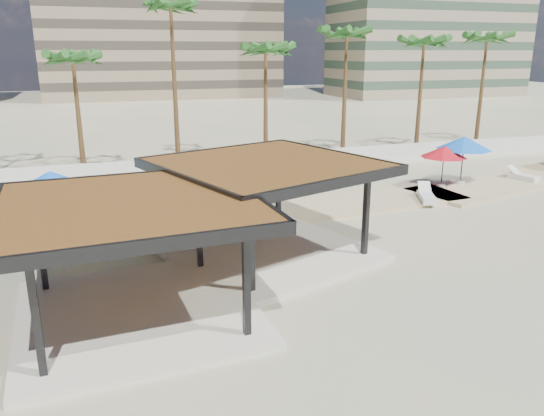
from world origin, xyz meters
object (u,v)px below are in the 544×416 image
Objects in this scene: pavilion_west at (133,248)px; lounger_b at (426,197)px; umbrella_a at (51,180)px; lounger_c at (523,177)px; umbrella_c at (444,152)px; lounger_a at (219,218)px; pavilion_central at (267,200)px.

lounger_b is (15.08, 7.54, -1.76)m from pavilion_west.
umbrella_a is (-2.58, 8.12, 0.34)m from pavilion_west.
umbrella_a reaches higher than lounger_c.
pavilion_west is 2.75× the size of umbrella_c.
umbrella_c is 13.70m from lounger_a.
pavilion_central is 6.21m from pavilion_west.
pavilion_west is 3.48× the size of lounger_b.
lounger_a is at bearing 114.31° from lounger_b.
lounger_b is at bearing -1.91° from umbrella_a.
pavilion_central is at bearing 135.92° from lounger_b.
umbrella_c is (20.16, 1.65, -0.32)m from umbrella_a.
pavilion_central is 1.24× the size of pavilion_west.
umbrella_c is 1.36× the size of lounger_c.
pavilion_central reaches higher than pavilion_west.
umbrella_c is 1.27× the size of lounger_b.
umbrella_a is at bearing 79.41° from lounger_c.
umbrella_a reaches higher than lounger_b.
umbrella_a is 1.61× the size of lounger_b.
lounger_a is at bearing -6.16° from umbrella_a.
lounger_b is at bearing 23.58° from pavilion_west.
pavilion_west is 20.11m from umbrella_c.
pavilion_west is 25.17m from lounger_c.
umbrella_c is at bearing -24.72° from lounger_b.
lounger_a is 1.13× the size of lounger_b.
pavilion_west is 3.08× the size of lounger_a.
lounger_b reaches higher than lounger_c.
lounger_a is (-0.95, 3.94, -1.79)m from pavilion_central.
pavilion_west is at bearing 140.12° from lounger_b.
lounger_c is at bearing 3.33° from umbrella_a.
umbrella_c is (12.43, 6.32, -0.03)m from pavilion_central.
lounger_a is 1.22× the size of lounger_c.
pavilion_central is at bearing -178.22° from lounger_a.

